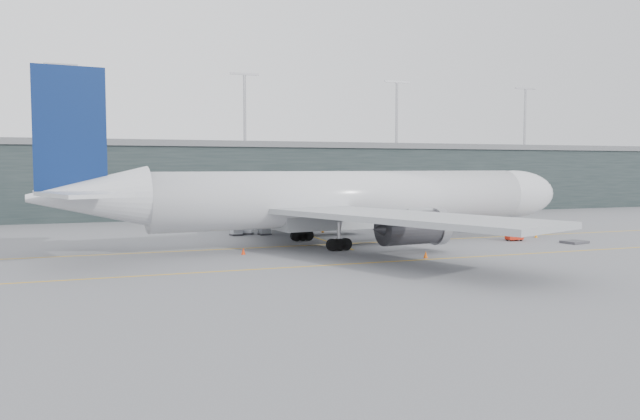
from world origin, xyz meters
name	(u,v)px	position (x,y,z in m)	size (l,w,h in m)	color
ground	(290,242)	(0.00, 0.00, 0.00)	(320.00, 320.00, 0.00)	slate
taxiline_a	(299,246)	(0.00, -4.00, 0.01)	(160.00, 0.25, 0.02)	gold
taxiline_b	(347,264)	(0.00, -20.00, 0.01)	(160.00, 0.25, 0.02)	gold
taxiline_lead_main	(284,227)	(5.00, 20.00, 0.01)	(0.25, 60.00, 0.02)	gold
terminal	(213,178)	(0.00, 58.00, 7.62)	(240.00, 36.00, 29.00)	black
main_aircraft	(347,199)	(6.56, -4.09, 5.85)	(74.32, 69.47, 20.83)	silver
jet_bridge	(358,195)	(20.01, 23.67, 5.02)	(10.74, 44.51, 6.70)	#27272B
gse_cart	(514,235)	(29.35, -8.84, 0.81)	(2.21, 1.49, 1.45)	#B81E0D
baggage_dolly	(574,242)	(35.17, -13.82, 0.18)	(3.05, 2.44, 0.30)	#3E3D43
uld_a	(236,230)	(-5.10, 10.36, 0.86)	(2.02, 1.74, 1.63)	#35353A
uld_b	(247,229)	(-3.21, 11.41, 0.85)	(2.20, 2.02, 1.62)	#35353A
uld_c	(265,229)	(-0.97, 9.75, 0.86)	(1.96, 1.64, 1.65)	#35353A
cone_nose	(536,235)	(34.67, -6.77, 0.36)	(0.46, 0.46, 0.73)	orange
cone_wing_stbd	(426,254)	(9.90, -18.96, 0.40)	(0.50, 0.50, 0.80)	#EF5B0D
cone_wing_port	(323,230)	(8.38, 10.24, 0.39)	(0.49, 0.49, 0.77)	orange
cone_tail	(243,251)	(-8.55, -9.36, 0.40)	(0.50, 0.50, 0.80)	red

